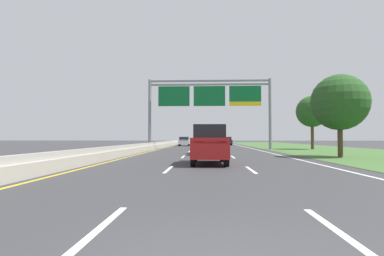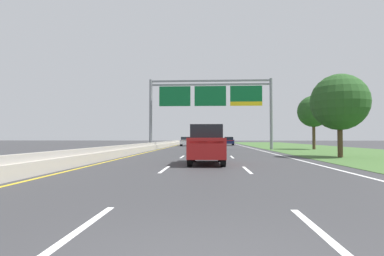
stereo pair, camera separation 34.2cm
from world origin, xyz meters
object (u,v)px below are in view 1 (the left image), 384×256
object	(u,v)px
overhead_sign_gantry	(209,99)
roadside_tree_near	(340,102)
car_red_centre_lane_suv	(209,144)
car_darkgreen_centre_lane_sedan	(209,143)
car_navy_right_lane_sedan	(227,141)
pickup_truck_grey	(210,142)
car_white_left_lane_sedan	(184,141)
roadside_tree_mid	(312,112)

from	to	relation	value
overhead_sign_gantry	roadside_tree_near	size ratio (longest dim) A/B	2.47
car_red_centre_lane_suv	roadside_tree_near	size ratio (longest dim) A/B	0.77
overhead_sign_gantry	roadside_tree_near	world-z (taller)	overhead_sign_gantry
car_darkgreen_centre_lane_sedan	car_red_centre_lane_suv	xyz separation A→B (m)	(-0.20, -17.88, 0.28)
car_navy_right_lane_sedan	roadside_tree_near	size ratio (longest dim) A/B	0.72
car_darkgreen_centre_lane_sedan	roadside_tree_near	world-z (taller)	roadside_tree_near
car_navy_right_lane_sedan	car_red_centre_lane_suv	world-z (taller)	car_red_centre_lane_suv
overhead_sign_gantry	roadside_tree_near	bearing A→B (deg)	-56.49
pickup_truck_grey	car_red_centre_lane_suv	size ratio (longest dim) A/B	1.15
overhead_sign_gantry	car_red_centre_lane_suv	size ratio (longest dim) A/B	3.20
overhead_sign_gantry	car_navy_right_lane_sedan	xyz separation A→B (m)	(3.53, 20.62, -5.32)
overhead_sign_gantry	pickup_truck_grey	distance (m)	11.53
car_white_left_lane_sedan	pickup_truck_grey	bearing A→B (deg)	-172.42
car_white_left_lane_sedan	car_darkgreen_centre_lane_sedan	bearing A→B (deg)	-168.52
roadside_tree_near	roadside_tree_mid	xyz separation A→B (m)	(3.13, 14.88, 0.58)
car_white_left_lane_sedan	roadside_tree_near	xyz separation A→B (m)	(13.58, -29.63, 3.21)
overhead_sign_gantry	car_navy_right_lane_sedan	bearing A→B (deg)	80.29
roadside_tree_near	car_darkgreen_centre_lane_sedan	bearing A→B (deg)	128.84
car_navy_right_lane_sedan	car_white_left_lane_sedan	bearing A→B (deg)	124.76
car_darkgreen_centre_lane_sedan	car_white_left_lane_sedan	world-z (taller)	same
car_white_left_lane_sedan	roadside_tree_near	size ratio (longest dim) A/B	0.73
pickup_truck_grey	roadside_tree_near	world-z (taller)	roadside_tree_near
car_white_left_lane_sedan	roadside_tree_mid	distance (m)	22.61
overhead_sign_gantry	pickup_truck_grey	xyz separation A→B (m)	(-0.08, -10.36, -5.06)
car_navy_right_lane_sedan	car_red_centre_lane_suv	size ratio (longest dim) A/B	0.94
car_white_left_lane_sedan	overhead_sign_gantry	bearing A→B (deg)	-166.30
overhead_sign_gantry	roadside_tree_mid	world-z (taller)	overhead_sign_gantry
car_darkgreen_centre_lane_sedan	overhead_sign_gantry	bearing A→B (deg)	-1.27
overhead_sign_gantry	car_white_left_lane_sedan	world-z (taller)	overhead_sign_gantry
overhead_sign_gantry	car_darkgreen_centre_lane_sedan	xyz separation A→B (m)	(-0.08, -2.43, -5.32)
overhead_sign_gantry	car_white_left_lane_sedan	size ratio (longest dim) A/B	3.39
pickup_truck_grey	car_navy_right_lane_sedan	world-z (taller)	pickup_truck_grey
car_darkgreen_centre_lane_sedan	roadside_tree_near	distance (m)	15.47
car_navy_right_lane_sedan	roadside_tree_near	world-z (taller)	roadside_tree_near
car_navy_right_lane_sedan	roadside_tree_near	xyz separation A→B (m)	(5.89, -34.84, 3.21)
pickup_truck_grey	car_darkgreen_centre_lane_sedan	bearing A→B (deg)	0.01
car_white_left_lane_sedan	car_red_centre_lane_suv	bearing A→B (deg)	-175.22
car_red_centre_lane_suv	roadside_tree_mid	size ratio (longest dim) A/B	0.72
pickup_truck_grey	roadside_tree_near	distance (m)	10.67
overhead_sign_gantry	car_navy_right_lane_sedan	distance (m)	21.59
car_darkgreen_centre_lane_sedan	roadside_tree_mid	distance (m)	13.54
car_white_left_lane_sedan	car_navy_right_lane_sedan	bearing A→B (deg)	-57.32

